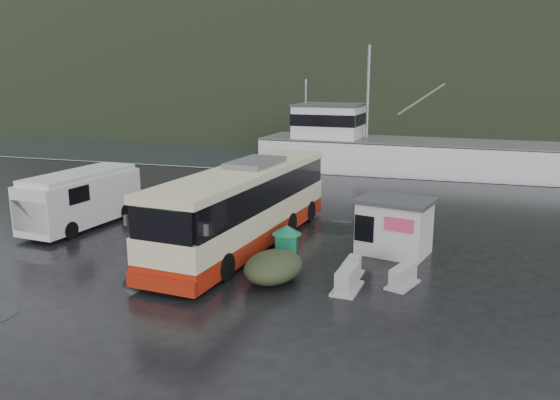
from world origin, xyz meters
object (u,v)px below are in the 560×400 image
(jersey_barrier_c, at_px, (402,286))
(waste_bin_left, at_px, (208,247))
(jersey_barrier_b, at_px, (351,277))
(coach_bus, at_px, (246,244))
(ticket_kiosk, at_px, (393,253))
(fishing_trawler, at_px, (404,165))
(white_van, at_px, (84,226))
(waste_bin_right, at_px, (287,254))
(dome_tent, at_px, (273,281))
(jersey_barrier_a, at_px, (347,290))

(jersey_barrier_c, bearing_deg, waste_bin_left, 166.75)
(waste_bin_left, height_order, jersey_barrier_b, waste_bin_left)
(coach_bus, height_order, ticket_kiosk, coach_bus)
(ticket_kiosk, relative_size, fishing_trawler, 0.11)
(white_van, distance_m, fishing_trawler, 28.31)
(white_van, relative_size, waste_bin_right, 5.29)
(white_van, distance_m, waste_bin_left, 7.69)
(dome_tent, relative_size, jersey_barrier_a, 1.66)
(jersey_barrier_c, bearing_deg, ticket_kiosk, 101.15)
(ticket_kiosk, height_order, jersey_barrier_a, ticket_kiosk)
(jersey_barrier_a, relative_size, jersey_barrier_c, 1.12)
(coach_bus, height_order, white_van, coach_bus)
(coach_bus, relative_size, waste_bin_left, 8.27)
(coach_bus, relative_size, white_van, 1.96)
(waste_bin_left, relative_size, jersey_barrier_b, 1.12)
(jersey_barrier_b, distance_m, jersey_barrier_c, 1.97)
(white_van, height_order, dome_tent, white_van)
(jersey_barrier_b, relative_size, fishing_trawler, 0.05)
(coach_bus, bearing_deg, waste_bin_left, -142.36)
(waste_bin_right, distance_m, ticket_kiosk, 4.63)
(coach_bus, height_order, jersey_barrier_c, coach_bus)
(waste_bin_left, bearing_deg, fishing_trawler, 76.15)
(jersey_barrier_b, bearing_deg, white_van, 168.01)
(waste_bin_right, relative_size, dome_tent, 0.45)
(jersey_barrier_c, distance_m, fishing_trawler, 28.10)
(white_van, xyz_separation_m, ticket_kiosk, (15.58, 0.36, 0.00))
(waste_bin_left, bearing_deg, waste_bin_right, 3.24)
(waste_bin_left, distance_m, jersey_barrier_b, 7.01)
(waste_bin_left, distance_m, waste_bin_right, 3.62)
(white_van, bearing_deg, fishing_trawler, 65.54)
(waste_bin_right, relative_size, jersey_barrier_a, 0.75)
(white_van, relative_size, jersey_barrier_a, 3.96)
(waste_bin_left, bearing_deg, white_van, 170.10)
(waste_bin_right, height_order, jersey_barrier_a, waste_bin_right)
(ticket_kiosk, bearing_deg, fishing_trawler, 107.30)
(ticket_kiosk, distance_m, jersey_barrier_b, 3.62)
(coach_bus, distance_m, jersey_barrier_c, 7.86)
(white_van, distance_m, jersey_barrier_a, 15.09)
(coach_bus, height_order, dome_tent, coach_bus)
(waste_bin_right, distance_m, jersey_barrier_a, 4.60)
(coach_bus, relative_size, dome_tent, 4.70)
(coach_bus, xyz_separation_m, jersey_barrier_b, (5.33, -2.65, 0.00))
(ticket_kiosk, relative_size, jersey_barrier_c, 2.03)
(white_van, bearing_deg, jersey_barrier_c, -6.58)
(dome_tent, bearing_deg, ticket_kiosk, 49.82)
(waste_bin_right, bearing_deg, fishing_trawler, 83.83)
(jersey_barrier_b, height_order, fishing_trawler, fishing_trawler)
(coach_bus, bearing_deg, jersey_barrier_c, -16.91)
(dome_tent, distance_m, jersey_barrier_b, 3.01)
(waste_bin_right, bearing_deg, jersey_barrier_b, -31.35)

